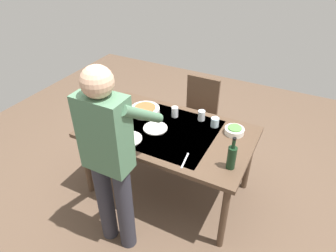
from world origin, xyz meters
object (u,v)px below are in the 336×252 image
(water_cup_near_right, at_px, (175,112))
(side_bowl_salad, at_px, (234,130))
(serving_bowl_pasta, at_px, (145,110))
(dinner_plate_far, at_px, (129,139))
(wine_bottle, at_px, (232,157))
(dinner_plate_near, at_px, (155,128))
(person_server, at_px, (110,156))
(wine_glass_left, at_px, (122,100))
(water_cup_near_left, at_px, (201,115))
(dining_table, at_px, (168,137))
(chair_near, at_px, (199,110))
(water_cup_far_left, at_px, (215,122))

(water_cup_near_right, relative_size, side_bowl_salad, 0.59)
(serving_bowl_pasta, height_order, dinner_plate_far, serving_bowl_pasta)
(water_cup_near_right, height_order, serving_bowl_pasta, water_cup_near_right)
(wine_bottle, relative_size, dinner_plate_near, 1.29)
(person_server, height_order, dinner_plate_far, person_server)
(wine_glass_left, relative_size, serving_bowl_pasta, 0.50)
(dinner_plate_near, bearing_deg, water_cup_near_right, -103.87)
(water_cup_near_left, bearing_deg, side_bowl_salad, 168.27)
(wine_bottle, xyz_separation_m, water_cup_near_right, (0.73, -0.48, -0.06))
(water_cup_near_left, xyz_separation_m, side_bowl_salad, (-0.36, 0.07, -0.02))
(water_cup_near_right, bearing_deg, person_server, 86.43)
(dinner_plate_far, bearing_deg, side_bowl_salad, -147.40)
(dining_table, height_order, chair_near, chair_near)
(person_server, bearing_deg, wine_bottle, -147.71)
(person_server, distance_m, wine_glass_left, 1.00)
(wine_glass_left, distance_m, dinner_plate_near, 0.52)
(dining_table, xyz_separation_m, water_cup_far_left, (-0.37, -0.27, 0.12))
(side_bowl_salad, bearing_deg, person_server, 54.89)
(wine_bottle, height_order, water_cup_far_left, wine_bottle)
(wine_glass_left, bearing_deg, side_bowl_salad, -174.91)
(dinner_plate_near, bearing_deg, dining_table, -166.66)
(water_cup_near_left, height_order, serving_bowl_pasta, water_cup_near_left)
(dinner_plate_far, bearing_deg, water_cup_near_left, -127.48)
(water_cup_near_right, height_order, dinner_plate_far, water_cup_near_right)
(water_cup_near_right, xyz_separation_m, side_bowl_salad, (-0.62, 0.01, -0.02))
(dinner_plate_near, bearing_deg, water_cup_far_left, -148.60)
(wine_bottle, xyz_separation_m, dinner_plate_far, (0.93, 0.05, -0.10))
(wine_glass_left, height_order, water_cup_near_left, wine_glass_left)
(chair_near, height_order, water_cup_far_left, chair_near)
(person_server, xyz_separation_m, water_cup_near_right, (-0.06, -0.98, -0.14))
(water_cup_near_left, bearing_deg, wine_bottle, 130.74)
(dining_table, distance_m, serving_bowl_pasta, 0.41)
(water_cup_near_right, height_order, side_bowl_salad, water_cup_near_right)
(wine_glass_left, distance_m, water_cup_near_right, 0.57)
(chair_near, bearing_deg, dinner_plate_near, 83.49)
(dining_table, height_order, water_cup_near_right, water_cup_near_right)
(person_server, bearing_deg, side_bowl_salad, -125.11)
(dining_table, relative_size, dinner_plate_far, 6.94)
(water_cup_far_left, bearing_deg, water_cup_near_left, -15.95)
(water_cup_far_left, bearing_deg, dinner_plate_near, 31.40)
(person_server, distance_m, water_cup_far_left, 1.12)
(dining_table, xyz_separation_m, serving_bowl_pasta, (0.36, -0.18, 0.11))
(dining_table, bearing_deg, wine_bottle, 161.22)
(water_cup_near_left, distance_m, water_cup_far_left, 0.16)
(wine_glass_left, height_order, side_bowl_salad, wine_glass_left)
(person_server, relative_size, serving_bowl_pasta, 5.63)
(person_server, height_order, dinner_plate_near, person_server)
(water_cup_near_left, height_order, water_cup_far_left, water_cup_near_left)
(wine_bottle, distance_m, water_cup_near_left, 0.72)
(person_server, height_order, wine_glass_left, person_server)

